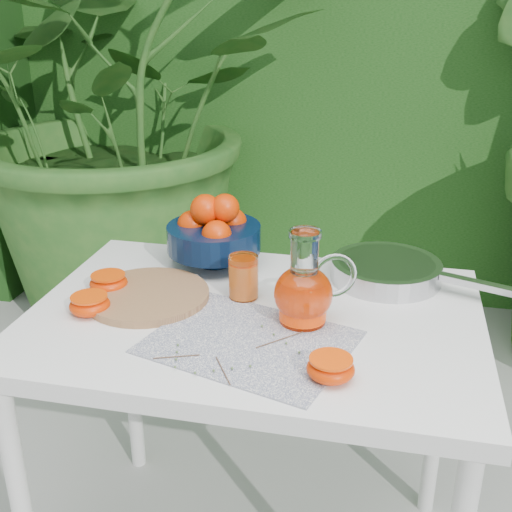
% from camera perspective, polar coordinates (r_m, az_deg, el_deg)
% --- Properties ---
extents(hedge_backdrop, '(8.00, 1.65, 2.50)m').
position_cam_1_polar(hedge_backdrop, '(3.40, 11.01, 18.56)').
color(hedge_backdrop, '#174914').
rests_on(hedge_backdrop, ground).
extents(potted_plant_left, '(2.64, 2.64, 1.94)m').
position_cam_1_polar(potted_plant_left, '(2.90, -11.59, 13.43)').
color(potted_plant_left, '#265B1F').
rests_on(potted_plant_left, ground).
extents(white_table, '(1.00, 0.70, 0.75)m').
position_cam_1_polar(white_table, '(1.47, -0.17, -7.92)').
color(white_table, white).
rests_on(white_table, ground).
extents(placemat, '(0.46, 0.40, 0.00)m').
position_cam_1_polar(placemat, '(1.32, -0.56, -7.63)').
color(placemat, '#0B1341').
rests_on(placemat, white_table).
extents(cutting_board, '(0.38, 0.38, 0.02)m').
position_cam_1_polar(cutting_board, '(1.51, -9.62, -3.49)').
color(cutting_board, '#976C44').
rests_on(cutting_board, white_table).
extents(fruit_bowl, '(0.32, 0.32, 0.19)m').
position_cam_1_polar(fruit_bowl, '(1.66, -3.78, 2.15)').
color(fruit_bowl, black).
rests_on(fruit_bowl, white_table).
extents(juice_pitcher, '(0.19, 0.16, 0.21)m').
position_cam_1_polar(juice_pitcher, '(1.36, 4.34, -3.12)').
color(juice_pitcher, white).
rests_on(juice_pitcher, white_table).
extents(juice_tumbler, '(0.08, 0.08, 0.10)m').
position_cam_1_polar(juice_tumbler, '(1.48, -1.12, -1.94)').
color(juice_tumbler, white).
rests_on(juice_tumbler, white_table).
extents(saute_pan, '(0.49, 0.35, 0.05)m').
position_cam_1_polar(saute_pan, '(1.61, 11.62, -1.22)').
color(saute_pan, '#B0B1B5').
rests_on(saute_pan, white_table).
extents(orange_halves, '(0.66, 0.36, 0.04)m').
position_cam_1_polar(orange_halves, '(1.39, -8.04, -5.17)').
color(orange_halves, red).
rests_on(orange_halves, white_table).
extents(thyme_sprigs, '(0.28, 0.23, 0.01)m').
position_cam_1_polar(thyme_sprigs, '(1.27, -2.36, -8.71)').
color(thyme_sprigs, brown).
rests_on(thyme_sprigs, white_table).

